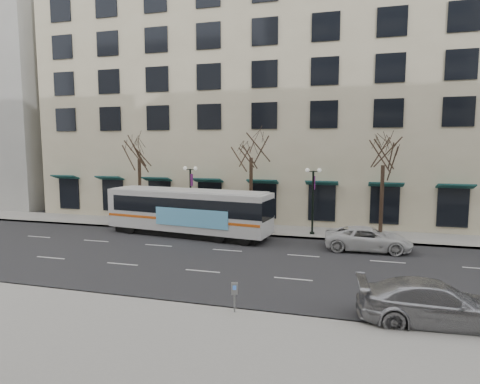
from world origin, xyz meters
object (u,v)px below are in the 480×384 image
(white_pickup, at_px, (368,239))
(tree_far_mid, at_px, (251,146))
(lamp_post_right, at_px, (313,198))
(pay_station, at_px, (235,291))
(lamp_post_left, at_px, (191,194))
(silver_car, at_px, (436,303))
(tree_far_right, at_px, (384,152))
(city_bus, at_px, (189,211))
(tree_far_left, at_px, (139,148))

(white_pickup, bearing_deg, tree_far_mid, 64.05)
(lamp_post_right, xyz_separation_m, pay_station, (-1.68, -15.65, -1.91))
(lamp_post_left, distance_m, silver_car, 21.62)
(lamp_post_left, bearing_deg, tree_far_mid, 6.85)
(tree_far_right, bearing_deg, city_bus, -167.97)
(silver_car, bearing_deg, tree_far_right, -0.12)
(city_bus, bearing_deg, lamp_post_right, 22.60)
(lamp_post_left, height_order, white_pickup, lamp_post_left)
(tree_far_mid, xyz_separation_m, silver_car, (10.99, -15.00, -6.06))
(tree_far_right, height_order, silver_car, tree_far_right)
(tree_far_right, relative_size, lamp_post_left, 1.55)
(white_pickup, bearing_deg, silver_car, -171.30)
(tree_far_mid, bearing_deg, lamp_post_left, -173.15)
(tree_far_mid, relative_size, lamp_post_right, 1.64)
(tree_far_left, xyz_separation_m, city_bus, (5.84, -3.02, -4.76))
(tree_far_left, distance_m, city_bus, 8.12)
(tree_far_right, distance_m, city_bus, 15.16)
(tree_far_mid, xyz_separation_m, white_pickup, (8.95, -4.00, -6.13))
(white_pickup, relative_size, pay_station, 4.55)
(pay_station, bearing_deg, lamp_post_left, 102.96)
(tree_far_right, xyz_separation_m, white_pickup, (-1.05, -4.00, -5.65))
(tree_far_right, bearing_deg, silver_car, -86.21)
(lamp_post_left, bearing_deg, lamp_post_right, 0.00)
(lamp_post_left, xyz_separation_m, pay_station, (8.32, -15.65, -1.91))
(lamp_post_right, bearing_deg, tree_far_right, 6.85)
(silver_car, distance_m, white_pickup, 11.19)
(tree_far_right, distance_m, lamp_post_right, 6.11)
(tree_far_right, distance_m, lamp_post_left, 15.40)
(tree_far_left, distance_m, lamp_post_left, 6.29)
(tree_far_left, bearing_deg, pay_station, -50.64)
(tree_far_left, height_order, city_bus, tree_far_left)
(tree_far_mid, xyz_separation_m, tree_far_right, (10.00, -0.00, -0.48))
(pay_station, bearing_deg, lamp_post_right, 68.83)
(tree_far_mid, bearing_deg, lamp_post_right, -6.83)
(city_bus, bearing_deg, silver_car, -30.51)
(tree_far_left, height_order, pay_station, tree_far_left)
(tree_far_left, bearing_deg, lamp_post_right, -2.29)
(lamp_post_right, relative_size, city_bus, 0.39)
(lamp_post_right, bearing_deg, silver_car, -67.43)
(lamp_post_right, bearing_deg, pay_station, -96.14)
(tree_far_mid, height_order, city_bus, tree_far_mid)
(lamp_post_left, relative_size, city_bus, 0.39)
(tree_far_left, relative_size, silver_car, 1.42)
(tree_far_mid, distance_m, tree_far_right, 10.01)
(lamp_post_right, height_order, city_bus, lamp_post_right)
(tree_far_left, xyz_separation_m, white_pickup, (18.95, -4.00, -5.92))
(pay_station, bearing_deg, silver_car, -5.79)
(tree_far_left, xyz_separation_m, lamp_post_right, (15.01, -0.60, -3.75))
(silver_car, height_order, pay_station, silver_car)
(tree_far_left, bearing_deg, tree_far_right, 0.00)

